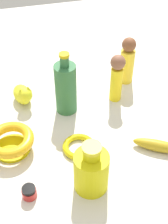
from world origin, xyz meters
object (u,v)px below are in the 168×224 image
person_figure_child (117,76)px  bottle_tall (66,88)px  banana (159,146)px  bottle_short (91,170)px  person_figure_adult (127,61)px  nail_polish_jar (29,192)px  bowl (11,141)px  cat_figurine (23,94)px  bangle (79,147)px

person_figure_child → bottle_tall: 0.19m
person_figure_child → banana: 0.29m
person_figure_child → bottle_tall: (-0.01, 0.19, -0.00)m
bottle_short → person_figure_adult: person_figure_adult is taller
nail_polish_jar → bottle_short: bearing=-92.6°
nail_polish_jar → banana: bearing=-81.0°
person_figure_child → bottle_tall: bearing=94.1°
banana → bowl: bearing=-164.3°
bottle_short → cat_figurine: bearing=19.3°
person_figure_child → cat_figurine: size_ratio=1.42×
nail_polish_jar → bottle_tall: bottle_tall is taller
nail_polish_jar → bottle_short: (-0.01, -0.17, 0.05)m
nail_polish_jar → cat_figurine: 0.40m
bowl → bottle_short: bottle_short is taller
cat_figurine → bottle_short: size_ratio=0.79×
banana → bottle_short: (-0.07, 0.24, 0.05)m
nail_polish_jar → bowl: 0.18m
bowl → banana: size_ratio=0.88×
nail_polish_jar → bottle_short: bottle_short is taller
bangle → bottle_short: size_ratio=0.63×
nail_polish_jar → cat_figurine: cat_figurine is taller
bangle → person_figure_adult: person_figure_adult is taller
cat_figurine → nail_polish_jar: bearing=175.7°
bottle_short → person_figure_adult: bearing=-30.8°
cat_figurine → bangle: (-0.27, -0.14, -0.03)m
bottle_tall → person_figure_child: bearing=-85.9°
nail_polish_jar → bowl: size_ratio=0.28×
banana → person_figure_adult: (0.37, -0.02, 0.07)m
bottle_tall → person_figure_adult: bearing=-67.4°
nail_polish_jar → bangle: bearing=-52.5°
bangle → bowl: (0.05, 0.20, 0.03)m
nail_polish_jar → person_figure_child: person_figure_child is taller
bottle_tall → person_figure_adult: bottle_tall is taller
cat_figurine → banana: size_ratio=0.80×
banana → bangle: bearing=-165.0°
bangle → nail_polish_jar: bearing=127.5°
person_figure_child → banana: bearing=-169.0°
bottle_tall → bowl: size_ratio=1.60×
bottle_tall → cat_figurine: 0.17m
person_figure_child → bottle_short: (-0.34, 0.19, -0.03)m
bangle → person_figure_adult: bearing=-41.1°
bottle_tall → bangle: (-0.19, 0.00, -0.09)m
bangle → bowl: bearing=76.2°
bottle_tall → cat_figurine: (0.08, 0.14, -0.06)m
cat_figurine → bowl: 0.23m
bottle_tall → bowl: bottle_tall is taller
nail_polish_jar → bottle_tall: (0.32, -0.17, 0.08)m
bangle → bottle_tall: bearing=-0.5°
nail_polish_jar → bowl: bearing=9.8°
nail_polish_jar → cat_figurine: (0.40, -0.03, 0.02)m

